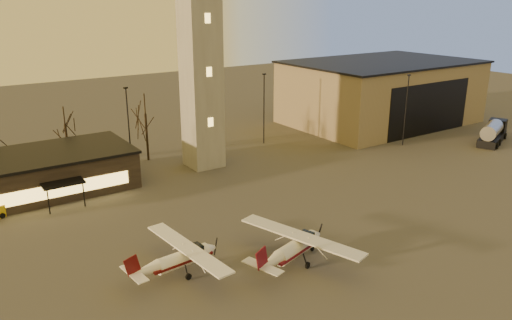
{
  "coord_description": "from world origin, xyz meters",
  "views": [
    {
      "loc": [
        -28.08,
        -23.26,
        20.13
      ],
      "look_at": [
        -3.57,
        13.0,
        5.91
      ],
      "focal_mm": 35.0,
      "sensor_mm": 36.0,
      "label": 1
    }
  ],
  "objects_px": {
    "terminal": "(10,178)",
    "cessna_rear": "(184,260)",
    "hangar": "(381,92)",
    "fuel_truck": "(493,134)",
    "cessna_front": "(298,249)",
    "control_tower": "(200,33)"
  },
  "relations": [
    {
      "from": "hangar",
      "to": "cessna_rear",
      "type": "bearing_deg",
      "value": -152.35
    },
    {
      "from": "fuel_truck",
      "to": "cessna_front",
      "type": "bearing_deg",
      "value": 172.81
    },
    {
      "from": "cessna_front",
      "to": "cessna_rear",
      "type": "distance_m",
      "value": 8.98
    },
    {
      "from": "terminal",
      "to": "fuel_truck",
      "type": "bearing_deg",
      "value": -14.75
    },
    {
      "from": "hangar",
      "to": "cessna_rear",
      "type": "distance_m",
      "value": 56.14
    },
    {
      "from": "control_tower",
      "to": "hangar",
      "type": "height_order",
      "value": "control_tower"
    },
    {
      "from": "hangar",
      "to": "fuel_truck",
      "type": "xyz_separation_m",
      "value": [
        3.97,
        -18.31,
        -3.89
      ]
    },
    {
      "from": "cessna_rear",
      "to": "cessna_front",
      "type": "bearing_deg",
      "value": -28.89
    },
    {
      "from": "terminal",
      "to": "fuel_truck",
      "type": "xyz_separation_m",
      "value": [
        61.96,
        -16.32,
        -0.89
      ]
    },
    {
      "from": "hangar",
      "to": "cessna_rear",
      "type": "height_order",
      "value": "hangar"
    },
    {
      "from": "terminal",
      "to": "cessna_rear",
      "type": "bearing_deg",
      "value": -70.69
    },
    {
      "from": "terminal",
      "to": "control_tower",
      "type": "bearing_deg",
      "value": -5.15
    },
    {
      "from": "hangar",
      "to": "control_tower",
      "type": "bearing_deg",
      "value": -173.69
    },
    {
      "from": "fuel_truck",
      "to": "terminal",
      "type": "bearing_deg",
      "value": 144.1
    },
    {
      "from": "control_tower",
      "to": "fuel_truck",
      "type": "distance_m",
      "value": 45.05
    },
    {
      "from": "hangar",
      "to": "terminal",
      "type": "bearing_deg",
      "value": -178.03
    },
    {
      "from": "terminal",
      "to": "cessna_rear",
      "type": "relative_size",
      "value": 2.44
    },
    {
      "from": "cessna_rear",
      "to": "control_tower",
      "type": "bearing_deg",
      "value": 53.07
    },
    {
      "from": "control_tower",
      "to": "fuel_truck",
      "type": "xyz_separation_m",
      "value": [
        39.97,
        -14.34,
        -15.06
      ]
    },
    {
      "from": "terminal",
      "to": "cessna_front",
      "type": "bearing_deg",
      "value": -58.92
    },
    {
      "from": "hangar",
      "to": "cessna_front",
      "type": "relative_size",
      "value": 2.75
    },
    {
      "from": "hangar",
      "to": "fuel_truck",
      "type": "relative_size",
      "value": 3.43
    }
  ]
}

